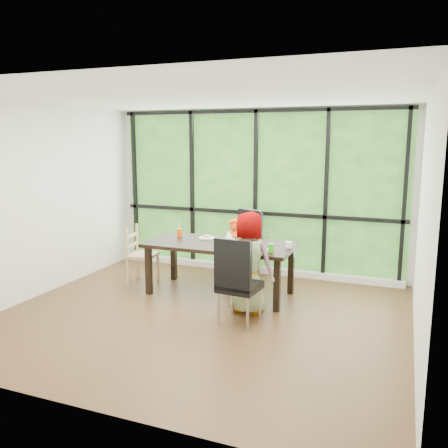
{
  "coord_description": "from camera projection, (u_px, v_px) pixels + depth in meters",
  "views": [
    {
      "loc": [
        2.31,
        -5.12,
        2.21
      ],
      "look_at": [
        -0.01,
        0.79,
        1.05
      ],
      "focal_mm": 37.46,
      "sensor_mm": 36.0,
      "label": 1
    }
  ],
  "objects": [
    {
      "name": "straw_pink",
      "position": [
        271.0,
        241.0,
        6.05
      ],
      "size": [
        0.01,
        0.04,
        0.2
      ],
      "primitive_type": "cylinder",
      "rotation": [
        0.14,
        0.0,
        0.0
      ],
      "color": "pink",
      "rests_on": "green_cup"
    },
    {
      "name": "child_older",
      "position": [
        249.0,
        263.0,
        5.93
      ],
      "size": [
        0.67,
        0.46,
        1.32
      ],
      "primitive_type": "imported",
      "rotation": [
        0.0,
        0.0,
        3.07
      ],
      "color": "gray",
      "rests_on": "ground"
    },
    {
      "name": "crepe_rolls_near",
      "position": [
        255.0,
        248.0,
        6.21
      ],
      "size": [
        0.05,
        0.12,
        0.04
      ],
      "primitive_type": null,
      "color": "tan",
      "rests_on": "plate_near"
    },
    {
      "name": "foliage_backdrop",
      "position": [
        256.0,
        192.0,
        7.72
      ],
      "size": [
        4.8,
        0.02,
        2.65
      ],
      "primitive_type": "cube",
      "color": "#244C1D",
      "rests_on": "back_wall"
    },
    {
      "name": "window_mullions",
      "position": [
        255.0,
        192.0,
        7.68
      ],
      "size": [
        4.8,
        0.06,
        2.65
      ],
      "primitive_type": null,
      "color": "black",
      "rests_on": "back_wall"
    },
    {
      "name": "child_toddler",
      "position": [
        234.0,
        251.0,
        7.22
      ],
      "size": [
        0.38,
        0.26,
        1.01
      ],
      "primitive_type": "imported",
      "rotation": [
        0.0,
        0.0,
        -0.05
      ],
      "color": "#F84D10",
      "rests_on": "ground"
    },
    {
      "name": "dining_table",
      "position": [
        220.0,
        269.0,
        6.71
      ],
      "size": [
        2.19,
        1.19,
        0.75
      ],
      "primitive_type": "cube",
      "rotation": [
        0.0,
        0.0,
        0.1
      ],
      "color": "black",
      "rests_on": "ground"
    },
    {
      "name": "crepe_rolls_far",
      "position": [
        207.0,
        236.0,
        6.95
      ],
      "size": [
        0.1,
        0.12,
        0.04
      ],
      "primitive_type": null,
      "color": "tan",
      "rests_on": "plate_far"
    },
    {
      "name": "chair_interior_leather",
      "position": [
        240.0,
        280.0,
        5.6
      ],
      "size": [
        0.5,
        0.5,
        1.08
      ],
      "primitive_type": "cube",
      "rotation": [
        0.0,
        0.0,
        3.05
      ],
      "color": "black",
      "rests_on": "ground"
    },
    {
      "name": "placemat",
      "position": [
        253.0,
        250.0,
        6.21
      ],
      "size": [
        0.43,
        0.31,
        0.01
      ],
      "primitive_type": "cube",
      "color": "tan",
      "rests_on": "dining_table"
    },
    {
      "name": "tissue_box",
      "position": [
        229.0,
        243.0,
        6.4
      ],
      "size": [
        0.13,
        0.13,
        0.11
      ],
      "primitive_type": "cube",
      "color": "tan",
      "rests_on": "dining_table"
    },
    {
      "name": "orange_cup",
      "position": [
        180.0,
        232.0,
        7.07
      ],
      "size": [
        0.08,
        0.08,
        0.13
      ],
      "primitive_type": "cylinder",
      "color": "#DF5402",
      "rests_on": "dining_table"
    },
    {
      "name": "plate_near",
      "position": [
        255.0,
        250.0,
        6.21
      ],
      "size": [
        0.21,
        0.21,
        0.01
      ],
      "primitive_type": "cylinder",
      "color": "white",
      "rests_on": "dining_table"
    },
    {
      "name": "chair_window_leather",
      "position": [
        243.0,
        244.0,
        7.53
      ],
      "size": [
        0.59,
        0.59,
        1.08
      ],
      "primitive_type": "cube",
      "rotation": [
        0.0,
        0.0,
        -0.33
      ],
      "color": "black",
      "rests_on": "ground"
    },
    {
      "name": "straw_white",
      "position": [
        179.0,
        226.0,
        7.06
      ],
      "size": [
        0.01,
        0.04,
        0.2
      ],
      "primitive_type": "cylinder",
      "rotation": [
        0.14,
        0.0,
        0.0
      ],
      "color": "white",
      "rests_on": "orange_cup"
    },
    {
      "name": "plate_far",
      "position": [
        207.0,
        238.0,
        6.96
      ],
      "size": [
        0.24,
        0.24,
        0.01
      ],
      "primitive_type": "cylinder",
      "color": "white",
      "rests_on": "dining_table"
    },
    {
      "name": "green_cup",
      "position": [
        271.0,
        248.0,
        6.07
      ],
      "size": [
        0.08,
        0.08,
        0.12
      ],
      "primitive_type": "cylinder",
      "color": "green",
      "rests_on": "dining_table"
    },
    {
      "name": "back_wall",
      "position": [
        256.0,
        192.0,
        7.74
      ],
      "size": [
        5.0,
        0.0,
        5.0
      ],
      "primitive_type": "plane",
      "rotation": [
        1.57,
        0.0,
        0.0
      ],
      "color": "silver",
      "rests_on": "ground"
    },
    {
      "name": "tissue",
      "position": [
        229.0,
        235.0,
        6.38
      ],
      "size": [
        0.12,
        0.12,
        0.11
      ],
      "primitive_type": "cone",
      "color": "white",
      "rests_on": "tissue_box"
    },
    {
      "name": "chair_end_beech",
      "position": [
        143.0,
        255.0,
        7.19
      ],
      "size": [
        0.45,
        0.47,
        0.9
      ],
      "primitive_type": "cube",
      "rotation": [
        0.0,
        0.0,
        1.7
      ],
      "color": "tan",
      "rests_on": "ground"
    },
    {
      "name": "white_mug",
      "position": [
        289.0,
        245.0,
        6.34
      ],
      "size": [
        0.09,
        0.09,
        0.09
      ],
      "primitive_type": "cylinder",
      "color": "white",
      "rests_on": "dining_table"
    },
    {
      "name": "ground",
      "position": [
        202.0,
        316.0,
        5.92
      ],
      "size": [
        5.0,
        5.0,
        0.0
      ],
      "primitive_type": "plane",
      "color": "black",
      "rests_on": "ground"
    },
    {
      "name": "window_sill",
      "position": [
        254.0,
        269.0,
        7.88
      ],
      "size": [
        4.8,
        0.12,
        0.1
      ],
      "primitive_type": "cube",
      "color": "silver",
      "rests_on": "ground"
    }
  ]
}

